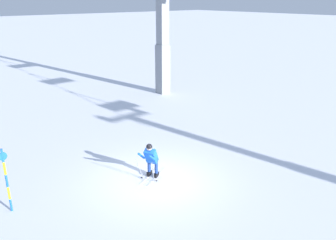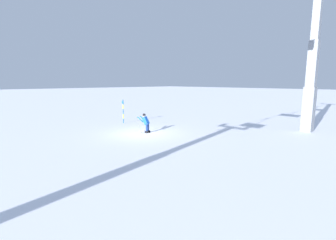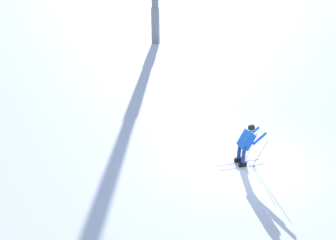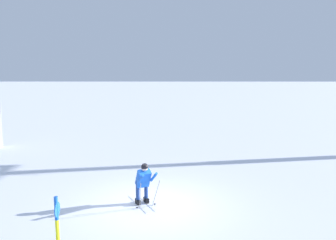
# 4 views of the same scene
# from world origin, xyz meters

# --- Properties ---
(ground_plane) EXTENTS (260.00, 260.00, 0.00)m
(ground_plane) POSITION_xyz_m (0.00, 0.00, 0.00)
(ground_plane) COLOR white
(skier_carving_main) EXTENTS (1.20, 1.66, 1.62)m
(skier_carving_main) POSITION_xyz_m (-0.30, -0.02, 0.86)
(skier_carving_main) COLOR white
(skier_carving_main) RESTS_ON ground_plane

